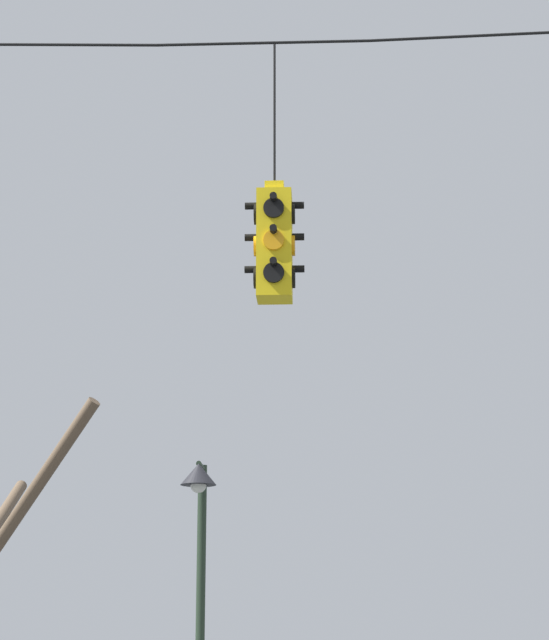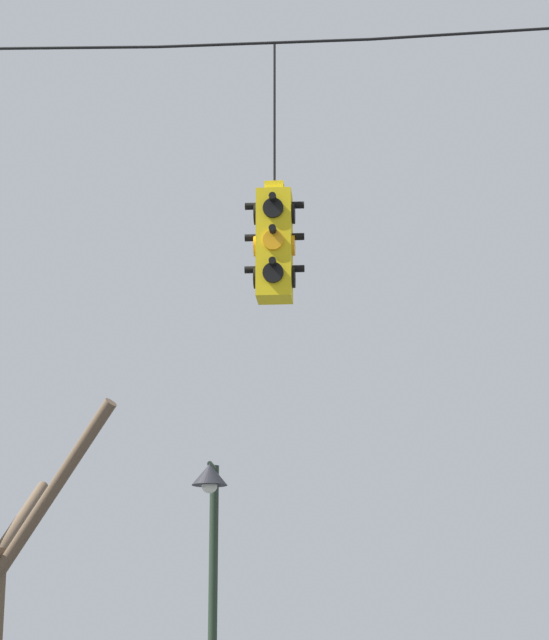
{
  "view_description": "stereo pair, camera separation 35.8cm",
  "coord_description": "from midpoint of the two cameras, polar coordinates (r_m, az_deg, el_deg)",
  "views": [
    {
      "loc": [
        0.62,
        -11.05,
        2.04
      ],
      "look_at": [
        0.12,
        0.45,
        5.14
      ],
      "focal_mm": 70.0,
      "sensor_mm": 36.0,
      "label": 1
    },
    {
      "loc": [
        0.98,
        -11.03,
        2.04
      ],
      "look_at": [
        0.12,
        0.45,
        5.14
      ],
      "focal_mm": 70.0,
      "sensor_mm": 36.0,
      "label": 2
    }
  ],
  "objects": [
    {
      "name": "street_lamp",
      "position": [
        16.41,
        -4.09,
        -10.54
      ],
      "size": [
        0.47,
        0.81,
        4.5
      ],
      "color": "#233323",
      "rests_on": "ground_plane"
    },
    {
      "name": "traffic_light_near_right_pole",
      "position": [
        12.14,
        -0.85,
        3.52
      ],
      "size": [
        0.58,
        0.58,
        2.72
      ],
      "color": "yellow"
    },
    {
      "name": "span_wire",
      "position": [
        13.05,
        -1.34,
        13.02
      ],
      "size": [
        15.23,
        0.03,
        0.39
      ],
      "color": "black"
    }
  ]
}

